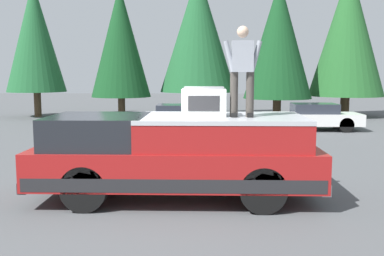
% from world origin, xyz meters
% --- Properties ---
extents(ground_plane, '(90.00, 90.00, 0.00)m').
position_xyz_m(ground_plane, '(0.00, 0.00, 0.00)').
color(ground_plane, '#4C4F51').
extents(pickup_truck, '(2.01, 5.54, 1.65)m').
position_xyz_m(pickup_truck, '(-0.05, -0.67, 0.87)').
color(pickup_truck, maroon).
rests_on(pickup_truck, ground).
extents(compressor_unit, '(0.65, 0.84, 0.56)m').
position_xyz_m(compressor_unit, '(-0.02, -1.20, 1.93)').
color(compressor_unit, silver).
rests_on(compressor_unit, pickup_truck).
extents(person_on_truck_bed, '(0.29, 0.72, 1.69)m').
position_xyz_m(person_on_truck_bed, '(-0.21, -1.92, 2.55)').
color(person_on_truck_bed, '#423D38').
rests_on(person_on_truck_bed, pickup_truck).
extents(parked_car_white, '(1.64, 4.10, 1.16)m').
position_xyz_m(parked_car_white, '(10.72, -5.90, 0.58)').
color(parked_car_white, white).
rests_on(parked_car_white, ground).
extents(parked_car_silver, '(1.64, 4.10, 1.16)m').
position_xyz_m(parked_car_silver, '(9.90, -0.11, 0.58)').
color(parked_car_silver, silver).
rests_on(parked_car_silver, ground).
extents(conifer_far_left, '(4.17, 4.17, 8.40)m').
position_xyz_m(conifer_far_left, '(17.04, -9.25, 4.77)').
color(conifer_far_left, '#4C3826').
rests_on(conifer_far_left, ground).
extents(conifer_left, '(3.62, 3.62, 7.36)m').
position_xyz_m(conifer_left, '(15.36, -5.11, 4.23)').
color(conifer_left, '#4C3826').
rests_on(conifer_left, ground).
extents(conifer_center_left, '(4.36, 4.36, 8.22)m').
position_xyz_m(conifer_center_left, '(17.19, -0.83, 4.79)').
color(conifer_center_left, '#4C3826').
rests_on(conifer_center_left, ground).
extents(conifer_center_right, '(3.23, 3.23, 7.19)m').
position_xyz_m(conifer_center_right, '(15.66, 3.34, 4.17)').
color(conifer_center_right, '#4C3826').
rests_on(conifer_center_right, ground).
extents(conifer_right, '(3.26, 3.26, 7.54)m').
position_xyz_m(conifer_right, '(16.25, 8.23, 4.46)').
color(conifer_right, '#4C3826').
rests_on(conifer_right, ground).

